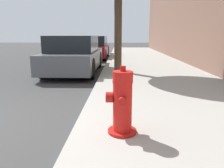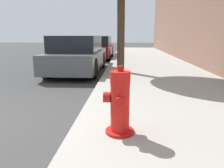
# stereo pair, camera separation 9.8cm
# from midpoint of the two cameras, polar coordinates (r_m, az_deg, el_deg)

# --- Properties ---
(sidewalk_slab) EXTENTS (3.57, 40.00, 0.15)m
(sidewalk_slab) POSITION_cam_midpoint_polar(r_m,az_deg,el_deg) (3.31, 21.97, -11.36)
(sidewalk_slab) COLOR #99968E
(sidewalk_slab) RESTS_ON ground_plane
(fire_hydrant) EXTENTS (0.39, 0.38, 0.86)m
(fire_hydrant) POSITION_cam_midpoint_polar(r_m,az_deg,el_deg) (2.72, 1.62, -5.09)
(fire_hydrant) COLOR #A91511
(fire_hydrant) RESTS_ON sidewalk_slab
(parked_car_near) EXTENTS (1.74, 4.12, 1.36)m
(parked_car_near) POSITION_cam_midpoint_polar(r_m,az_deg,el_deg) (8.27, -10.10, 7.46)
(parked_car_near) COLOR #4C5156
(parked_car_near) RESTS_ON ground_plane
(parked_car_mid) EXTENTS (1.78, 4.46, 1.34)m
(parked_car_mid) POSITION_cam_midpoint_polar(r_m,az_deg,el_deg) (13.48, -5.23, 9.46)
(parked_car_mid) COLOR maroon
(parked_car_mid) RESTS_ON ground_plane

